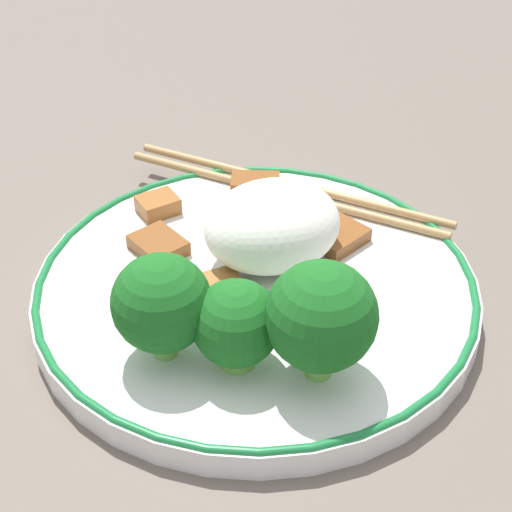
{
  "coord_description": "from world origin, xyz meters",
  "views": [
    {
      "loc": [
        -0.16,
        -0.37,
        0.34
      ],
      "look_at": [
        0.0,
        0.0,
        0.04
      ],
      "focal_mm": 60.0,
      "sensor_mm": 36.0,
      "label": 1
    }
  ],
  "objects_px": {
    "broccoli_back_center": "(236,324)",
    "chopsticks": "(286,189)",
    "broccoli_back_right": "(316,319)",
    "broccoli_back_left": "(162,304)",
    "plate": "(256,291)"
  },
  "relations": [
    {
      "from": "plate",
      "to": "broccoli_back_right",
      "type": "height_order",
      "value": "broccoli_back_right"
    },
    {
      "from": "broccoli_back_center",
      "to": "broccoli_back_right",
      "type": "xyz_separation_m",
      "value": [
        0.03,
        -0.02,
        0.01
      ]
    },
    {
      "from": "plate",
      "to": "broccoli_back_right",
      "type": "bearing_deg",
      "value": -92.14
    },
    {
      "from": "broccoli_back_left",
      "to": "chopsticks",
      "type": "distance_m",
      "value": 0.18
    },
    {
      "from": "broccoli_back_left",
      "to": "broccoli_back_right",
      "type": "height_order",
      "value": "broccoli_back_right"
    },
    {
      "from": "broccoli_back_right",
      "to": "chopsticks",
      "type": "relative_size",
      "value": 0.36
    },
    {
      "from": "broccoli_back_left",
      "to": "broccoli_back_center",
      "type": "bearing_deg",
      "value": -33.86
    },
    {
      "from": "broccoli_back_center",
      "to": "broccoli_back_left",
      "type": "bearing_deg",
      "value": 146.14
    },
    {
      "from": "broccoli_back_left",
      "to": "broccoli_back_right",
      "type": "distance_m",
      "value": 0.08
    },
    {
      "from": "broccoli_back_center",
      "to": "broccoli_back_right",
      "type": "bearing_deg",
      "value": -36.26
    },
    {
      "from": "broccoli_back_right",
      "to": "broccoli_back_center",
      "type": "bearing_deg",
      "value": 143.74
    },
    {
      "from": "chopsticks",
      "to": "broccoli_back_center",
      "type": "bearing_deg",
      "value": -123.77
    },
    {
      "from": "plate",
      "to": "chopsticks",
      "type": "xyz_separation_m",
      "value": [
        0.06,
        0.08,
        0.01
      ]
    },
    {
      "from": "broccoli_back_center",
      "to": "chopsticks",
      "type": "relative_size",
      "value": 0.27
    },
    {
      "from": "plate",
      "to": "chopsticks",
      "type": "height_order",
      "value": "chopsticks"
    }
  ]
}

